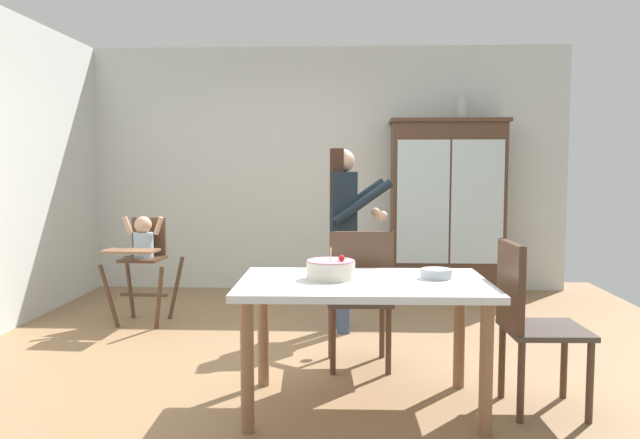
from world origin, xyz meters
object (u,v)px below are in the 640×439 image
object	(u,v)px
adult_person	(344,216)
serving_bowl	(436,274)
dining_table	(364,298)
dining_chair_far_side	(360,290)
high_chair_with_toddler	(143,250)
dining_chair_right_end	(527,314)
birthday_cake	(331,269)
ceramic_vase	(462,108)
china_cabinet	(447,207)

from	to	relation	value
adult_person	serving_bowl	size ratio (longest dim) A/B	8.50
dining_table	serving_bowl	bearing A→B (deg)	12.14
serving_bowl	dining_chair_far_side	distance (m)	0.74
high_chair_with_toddler	dining_chair_right_end	xyz separation A→B (m)	(2.81, -1.86, -0.10)
serving_bowl	birthday_cake	bearing A→B (deg)	-175.98
ceramic_vase	dining_chair_far_side	world-z (taller)	ceramic_vase
adult_person	dining_table	xyz separation A→B (m)	(0.12, -1.69, -0.33)
dining_chair_right_end	dining_chair_far_side	bearing A→B (deg)	53.42
high_chair_with_toddler	birthday_cake	distance (m)	2.50
adult_person	dining_chair_right_end	size ratio (longest dim) A/B	1.59
dining_chair_right_end	ceramic_vase	bearing A→B (deg)	-5.29
high_chair_with_toddler	adult_person	size ratio (longest dim) A/B	0.62
high_chair_with_toddler	dining_chair_right_end	size ratio (longest dim) A/B	0.99
china_cabinet	high_chair_with_toddler	size ratio (longest dim) A/B	1.98
dining_table	birthday_cake	xyz separation A→B (m)	(-0.19, 0.05, 0.15)
ceramic_vase	serving_bowl	distance (m)	3.47
birthday_cake	serving_bowl	bearing A→B (deg)	4.02
china_cabinet	serving_bowl	distance (m)	3.22
birthday_cake	dining_chair_far_side	bearing A→B (deg)	73.58
high_chair_with_toddler	adult_person	bearing A→B (deg)	-2.64
china_cabinet	serving_bowl	size ratio (longest dim) A/B	10.47
china_cabinet	dining_chair_far_side	xyz separation A→B (m)	(-0.98, -2.60, -0.39)
ceramic_vase	adult_person	xyz separation A→B (m)	(-1.24, -1.57, -1.03)
dining_chair_far_side	adult_person	bearing A→B (deg)	-87.11
birthday_cake	serving_bowl	world-z (taller)	birthday_cake
china_cabinet	birthday_cake	distance (m)	3.41
high_chair_with_toddler	adult_person	world-z (taller)	adult_person
adult_person	dining_chair_right_end	xyz separation A→B (m)	(1.04, -1.68, -0.41)
adult_person	dining_chair_far_side	size ratio (longest dim) A/B	1.59
ceramic_vase	dining_table	xyz separation A→B (m)	(-1.12, -3.26, -1.36)
dining_table	dining_chair_right_end	size ratio (longest dim) A/B	1.48
china_cabinet	dining_chair_far_side	distance (m)	2.80
birthday_cake	china_cabinet	bearing A→B (deg)	70.11
serving_bowl	china_cabinet	bearing A→B (deg)	80.10
adult_person	dining_chair_far_side	world-z (taller)	adult_person
serving_bowl	high_chair_with_toddler	bearing A→B (deg)	142.39
dining_table	birthday_cake	bearing A→B (deg)	165.68
high_chair_with_toddler	dining_chair_right_end	bearing A→B (deg)	-30.32
china_cabinet	serving_bowl	bearing A→B (deg)	-99.90
high_chair_with_toddler	dining_chair_far_side	distance (m)	2.24
dining_chair_far_side	dining_chair_right_end	world-z (taller)	same
high_chair_with_toddler	adult_person	xyz separation A→B (m)	(1.77, -0.18, 0.31)
dining_chair_right_end	high_chair_with_toddler	bearing A→B (deg)	54.76
serving_bowl	dining_chair_right_end	world-z (taller)	dining_chair_right_end
china_cabinet	high_chair_with_toddler	world-z (taller)	china_cabinet
china_cabinet	dining_chair_right_end	distance (m)	3.26
birthday_cake	dining_chair_right_end	world-z (taller)	dining_chair_right_end
ceramic_vase	serving_bowl	xyz separation A→B (m)	(-0.70, -3.17, -1.24)
dining_table	dining_chair_far_side	bearing A→B (deg)	90.62
high_chair_with_toddler	serving_bowl	size ratio (longest dim) A/B	5.28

